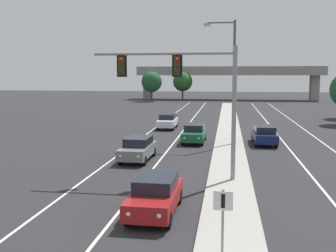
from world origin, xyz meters
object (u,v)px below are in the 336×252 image
object	(u,v)px
car_receding_navy	(264,135)
street_lamp_median	(231,75)
overhead_signal_mast	(188,84)
median_sign_post	(223,214)
car_oncoming_white	(168,121)
tree_far_left_a	(183,82)
tree_far_left_c	(152,82)
car_oncoming_grey	(138,148)
car_oncoming_red	(155,194)
car_oncoming_green	(194,133)

from	to	relation	value
car_receding_navy	street_lamp_median	bearing A→B (deg)	-160.51
overhead_signal_mast	median_sign_post	xyz separation A→B (m)	(2.03, -9.55, -3.75)
median_sign_post	car_oncoming_white	distance (m)	31.13
car_receding_navy	tree_far_left_a	size ratio (longest dim) A/B	0.70
overhead_signal_mast	tree_far_left_c	size ratio (longest dim) A/B	1.20
median_sign_post	car_oncoming_white	xyz separation A→B (m)	(-6.32, 30.48, -0.77)
car_oncoming_grey	car_receding_navy	distance (m)	11.92
car_oncoming_white	tree_far_left_c	distance (m)	44.43
car_oncoming_red	car_oncoming_white	world-z (taller)	same
car_oncoming_red	car_oncoming_white	distance (m)	26.62
tree_far_left_c	tree_far_left_a	world-z (taller)	tree_far_left_c
tree_far_left_c	overhead_signal_mast	bearing A→B (deg)	-77.42
overhead_signal_mast	car_oncoming_grey	size ratio (longest dim) A/B	1.73
median_sign_post	car_oncoming_grey	distance (m)	15.47
street_lamp_median	tree_far_left_a	distance (m)	59.00
car_receding_navy	tree_far_left_c	world-z (taller)	tree_far_left_c
overhead_signal_mast	street_lamp_median	distance (m)	11.61
car_oncoming_red	car_oncoming_green	bearing A→B (deg)	89.52
car_oncoming_red	car_oncoming_grey	xyz separation A→B (m)	(-3.08, 10.19, 0.00)
car_receding_navy	median_sign_post	bearing A→B (deg)	-98.29
tree_far_left_a	car_oncoming_grey	bearing A→B (deg)	-86.28
median_sign_post	tree_far_left_a	world-z (taller)	tree_far_left_a
tree_far_left_c	tree_far_left_a	size ratio (longest dim) A/B	1.01
car_oncoming_white	car_receding_navy	xyz separation A→B (m)	(9.52, -8.54, 0.00)
overhead_signal_mast	tree_far_left_a	size ratio (longest dim) A/B	1.21
tree_far_left_c	car_oncoming_white	bearing A→B (deg)	-76.94
car_oncoming_grey	tree_far_left_a	xyz separation A→B (m)	(-4.21, 64.69, 3.40)
street_lamp_median	car_oncoming_white	distance (m)	12.65
car_receding_navy	tree_far_left_c	distance (m)	55.36
median_sign_post	car_oncoming_white	size ratio (longest dim) A/B	0.49
median_sign_post	car_oncoming_red	size ratio (longest dim) A/B	0.49
overhead_signal_mast	car_receding_navy	xyz separation A→B (m)	(5.23, 12.38, -4.51)
median_sign_post	car_oncoming_red	world-z (taller)	median_sign_post
car_oncoming_green	tree_far_left_a	size ratio (longest dim) A/B	0.70
overhead_signal_mast	car_oncoming_grey	bearing A→B (deg)	129.58
median_sign_post	tree_far_left_a	size ratio (longest dim) A/B	0.34
car_oncoming_grey	car_oncoming_green	size ratio (longest dim) A/B	1.00
median_sign_post	overhead_signal_mast	bearing A→B (deg)	102.00
median_sign_post	car_receding_navy	bearing A→B (deg)	81.71
median_sign_post	tree_far_left_c	bearing A→B (deg)	102.51
car_oncoming_red	car_oncoming_grey	bearing A→B (deg)	106.80
overhead_signal_mast	car_oncoming_green	size ratio (longest dim) A/B	1.74
street_lamp_median	car_oncoming_grey	bearing A→B (deg)	-133.23
car_oncoming_white	tree_far_left_a	xyz separation A→B (m)	(-3.82, 48.49, 3.40)
street_lamp_median	car_oncoming_white	xyz separation A→B (m)	(-6.64, 9.56, -4.97)
street_lamp_median	car_receding_navy	bearing A→B (deg)	19.49
car_oncoming_grey	tree_far_left_a	bearing A→B (deg)	93.72
street_lamp_median	car_oncoming_green	size ratio (longest dim) A/B	2.23
car_receding_navy	tree_far_left_a	world-z (taller)	tree_far_left_a
tree_far_left_a	tree_far_left_c	bearing A→B (deg)	-139.23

